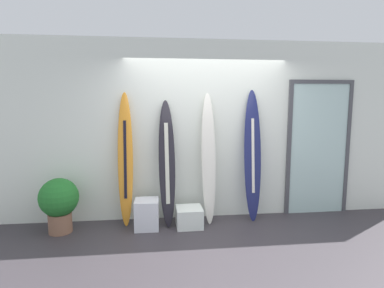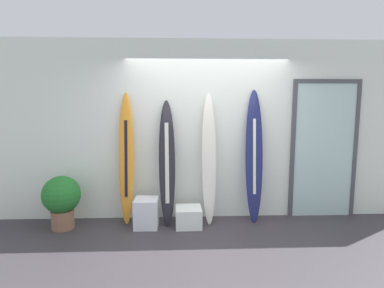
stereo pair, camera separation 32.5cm
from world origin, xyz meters
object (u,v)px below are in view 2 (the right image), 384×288
Objects in this scene: surfboard_navy at (254,156)px; potted_plant at (62,198)px; surfboard_sunset at (126,160)px; display_block_left at (189,217)px; surfboard_charcoal at (167,163)px; display_block_center at (146,213)px; glass_door at (324,147)px; surfboard_ivory at (209,160)px.

surfboard_navy is 2.93m from potted_plant.
surfboard_sunset is 1.27m from display_block_left.
surfboard_sunset is 0.62m from surfboard_charcoal.
display_block_center is (-1.64, -0.21, -0.80)m from surfboard_navy.
surfboard_charcoal is at bearing -177.66° from surfboard_navy.
surfboard_navy reaches higher than surfboard_charcoal.
display_block_center reaches higher than display_block_left.
potted_plant reaches higher than display_block_center.
potted_plant is (-2.87, -0.21, -0.56)m from surfboard_navy.
glass_door reaches higher than display_block_center.
glass_door is at bearing 5.61° from surfboard_ivory.
surfboard_charcoal reaches higher than display_block_left.
surfboard_sunset is 1.95m from surfboard_navy.
surfboard_ivory is 0.70m from surfboard_navy.
surfboard_navy is at bearing 11.61° from display_block_left.
surfboard_navy is 4.74× the size of display_block_center.
potted_plant reaches higher than display_block_left.
surfboard_sunset is 5.12× the size of display_block_left.
display_block_center is 2.98m from glass_door.
surfboard_navy reaches higher than potted_plant.
display_block_left is (-1.02, -0.21, -0.88)m from surfboard_navy.
surfboard_sunset is 3.12m from glass_door.
surfboard_ivory is at bearing 30.15° from display_block_left.
display_block_center is at bearing -172.77° from surfboard_navy.
potted_plant is at bearing -175.09° from surfboard_ivory.
surfboard_ivory reaches higher than potted_plant.
display_block_left is (0.93, -0.21, -0.84)m from surfboard_sunset.
potted_plant is at bearing -166.98° from surfboard_sunset.
surfboard_navy is 5.22× the size of display_block_left.
surfboard_sunset is 1.06× the size of surfboard_charcoal.
surfboard_ivory is 0.91m from display_block_left.
surfboard_ivory reaches higher than display_block_left.
surfboard_charcoal is 4.37× the size of display_block_center.
surfboard_ivory is at bearing 2.75° from surfboard_charcoal.
display_block_center is (0.31, -0.21, -0.77)m from surfboard_sunset.
glass_door reaches higher than surfboard_ivory.
surfboard_sunset is at bearing 179.96° from surfboard_navy.
glass_door reaches higher than potted_plant.
surfboard_navy is (0.70, 0.02, 0.04)m from surfboard_ivory.
surfboard_sunset is at bearing 167.32° from display_block_left.
surfboard_navy is 0.93× the size of glass_door.
surfboard_charcoal is 0.86× the size of glass_door.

